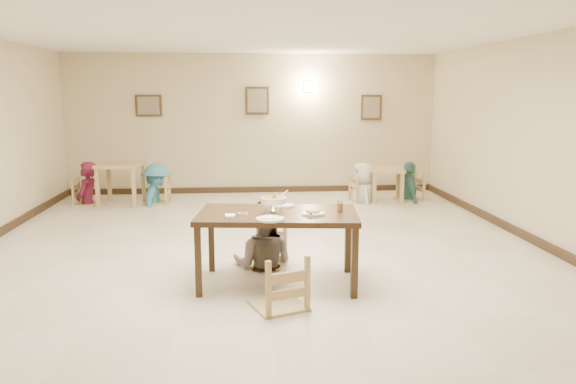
{
  "coord_description": "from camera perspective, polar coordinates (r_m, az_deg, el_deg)",
  "views": [
    {
      "loc": [
        -0.26,
        -7.26,
        2.17
      ],
      "look_at": [
        0.32,
        -0.34,
        0.94
      ],
      "focal_mm": 35.0,
      "sensor_mm": 36.0,
      "label": 1
    }
  ],
  "objects": [
    {
      "name": "picture_c",
      "position": [
        12.55,
        8.46,
        8.49
      ],
      "size": [
        0.45,
        0.04,
        0.55
      ],
      "color": "#3B2C16",
      "rests_on": "wall_back"
    },
    {
      "name": "picture_b",
      "position": [
        12.22,
        -3.16,
        9.24
      ],
      "size": [
        0.5,
        0.04,
        0.6
      ],
      "color": "#3B2C16",
      "rests_on": "wall_back"
    },
    {
      "name": "bg_diner_b",
      "position": [
        11.31,
        -13.31,
        2.85
      ],
      "size": [
        0.69,
        1.09,
        1.61
      ],
      "primitive_type": "imported",
      "rotation": [
        0.0,
        0.0,
        1.48
      ],
      "color": "teal",
      "rests_on": "floor"
    },
    {
      "name": "bg_diner_a",
      "position": [
        11.61,
        -19.91,
        2.9
      ],
      "size": [
        0.48,
        0.66,
        1.69
      ],
      "primitive_type": "imported",
      "rotation": [
        0.0,
        0.0,
        4.58
      ],
      "color": "#5B152C",
      "rests_on": "floor"
    },
    {
      "name": "bg_diner_c",
      "position": [
        11.38,
        7.67,
        2.96
      ],
      "size": [
        0.57,
        0.81,
        1.57
      ],
      "primitive_type": "imported",
      "rotation": [
        0.0,
        0.0,
        4.81
      ],
      "color": "silver",
      "rests_on": "floor"
    },
    {
      "name": "wall_back",
      "position": [
        12.28,
        -3.61,
        6.91
      ],
      "size": [
        10.0,
        0.0,
        10.0
      ],
      "primitive_type": "plane",
      "rotation": [
        1.57,
        0.0,
        0.0
      ],
      "color": "beige",
      "rests_on": "floor"
    },
    {
      "name": "fried_plate",
      "position": [
        6.23,
        2.6,
        -2.14
      ],
      "size": [
        0.26,
        0.26,
        0.06
      ],
      "color": "white",
      "rests_on": "main_table"
    },
    {
      "name": "rice_plate_far",
      "position": [
        6.67,
        -0.51,
        -1.36
      ],
      "size": [
        0.27,
        0.27,
        0.06
      ],
      "color": "white",
      "rests_on": "main_table"
    },
    {
      "name": "bg_diner_d",
      "position": [
        11.69,
        12.27,
        3.05
      ],
      "size": [
        0.41,
        0.94,
        1.58
      ],
      "primitive_type": "imported",
      "rotation": [
        0.0,
        0.0,
        1.6
      ],
      "color": "#3F7C6C",
      "rests_on": "floor"
    },
    {
      "name": "main_table",
      "position": [
        6.35,
        -1.05,
        -2.82
      ],
      "size": [
        1.89,
        1.19,
        0.84
      ],
      "rotation": [
        0.0,
        0.0,
        -0.11
      ],
      "color": "#3B2615",
      "rests_on": "floor"
    },
    {
      "name": "chair_near",
      "position": [
        5.71,
        -0.98,
        -6.54
      ],
      "size": [
        0.51,
        0.51,
        1.09
      ],
      "rotation": [
        0.0,
        0.0,
        3.49
      ],
      "color": "tan",
      "rests_on": "floor"
    },
    {
      "name": "chair_far",
      "position": [
        7.14,
        -2.2,
        -3.66
      ],
      "size": [
        0.45,
        0.45,
        0.96
      ],
      "rotation": [
        0.0,
        0.0,
        -0.36
      ],
      "color": "tan",
      "rests_on": "floor"
    },
    {
      "name": "wall_right",
      "position": [
        8.44,
        25.61,
        4.51
      ],
      "size": [
        0.0,
        10.0,
        10.0
      ],
      "primitive_type": "plane",
      "rotation": [
        1.57,
        0.0,
        -1.57
      ],
      "color": "beige",
      "rests_on": "floor"
    },
    {
      "name": "rice_plate_near",
      "position": [
        5.96,
        -1.84,
        -2.72
      ],
      "size": [
        0.3,
        0.3,
        0.07
      ],
      "color": "white",
      "rests_on": "main_table"
    },
    {
      "name": "floor",
      "position": [
        7.58,
        -2.65,
        -6.6
      ],
      "size": [
        10.0,
        10.0,
        0.0
      ],
      "primitive_type": "plane",
      "color": "beige",
      "rests_on": "ground"
    },
    {
      "name": "baseboard_back",
      "position": [
        12.41,
        -3.53,
        0.25
      ],
      "size": [
        8.0,
        0.06,
        0.12
      ],
      "primitive_type": "cube",
      "color": "#302113",
      "rests_on": "floor"
    },
    {
      "name": "ceiling",
      "position": [
        7.31,
        -2.85,
        16.55
      ],
      "size": [
        10.0,
        10.0,
        0.0
      ],
      "primitive_type": "plane",
      "color": "white",
      "rests_on": "wall_back"
    },
    {
      "name": "bg_chair_rr",
      "position": [
        11.72,
        12.22,
        1.82
      ],
      "size": [
        0.51,
        0.51,
        1.08
      ],
      "rotation": [
        0.0,
        0.0,
        -1.44
      ],
      "color": "tan",
      "rests_on": "floor"
    },
    {
      "name": "drink_glass",
      "position": [
        6.38,
        5.29,
        -1.48
      ],
      "size": [
        0.07,
        0.07,
        0.13
      ],
      "color": "white",
      "rests_on": "main_table"
    },
    {
      "name": "bg_table_right",
      "position": [
        11.53,
        10.0,
        1.73
      ],
      "size": [
        0.75,
        0.75,
        0.66
      ],
      "rotation": [
        0.0,
        0.0,
        -0.14
      ],
      "color": "tan",
      "rests_on": "floor"
    },
    {
      "name": "wall_front",
      "position": [
        2.37,
        1.75,
        -6.43
      ],
      "size": [
        10.0,
        0.0,
        10.0
      ],
      "primitive_type": "plane",
      "rotation": [
        -1.57,
        0.0,
        0.0
      ],
      "color": "beige",
      "rests_on": "floor"
    },
    {
      "name": "bg_table_left",
      "position": [
        11.42,
        -16.66,
        2.1
      ],
      "size": [
        0.88,
        0.88,
        0.81
      ],
      "rotation": [
        0.0,
        0.0,
        -0.09
      ],
      "color": "tan",
      "rests_on": "floor"
    },
    {
      "name": "bg_chair_rl",
      "position": [
        11.42,
        7.63,
        1.42
      ],
      "size": [
        0.45,
        0.45,
        0.95
      ],
      "rotation": [
        0.0,
        0.0,
        1.79
      ],
      "color": "tan",
      "rests_on": "floor"
    },
    {
      "name": "picture_a",
      "position": [
        12.37,
        -13.98,
        8.51
      ],
      "size": [
        0.55,
        0.04,
        0.45
      ],
      "color": "#3B2C16",
      "rests_on": "wall_back"
    },
    {
      "name": "baseboard_right",
      "position": [
        8.66,
        24.71,
        -4.99
      ],
      "size": [
        0.06,
        10.0,
        0.12
      ],
      "primitive_type": "cube",
      "color": "#302113",
      "rests_on": "floor"
    },
    {
      "name": "main_diner",
      "position": [
        7.01,
        -2.58,
        -0.97
      ],
      "size": [
        0.94,
        0.81,
        1.67
      ],
      "primitive_type": "imported",
      "rotation": [
        0.0,
        0.0,
        2.89
      ],
      "color": "gray",
      "rests_on": "floor"
    },
    {
      "name": "napkin_cutlery",
      "position": [
        6.13,
        -5.88,
        -2.43
      ],
      "size": [
        0.14,
        0.22,
        0.03
      ],
      "color": "white",
      "rests_on": "main_table"
    },
    {
      "name": "bg_chair_ll",
      "position": [
        11.66,
        -19.81,
        1.17
      ],
      "size": [
        0.46,
        0.46,
        0.98
      ],
      "rotation": [
        0.0,
        0.0,
        1.55
      ],
      "color": "tan",
      "rests_on": "floor"
    },
    {
      "name": "bg_chair_lr",
      "position": [
        11.35,
        -13.25,
        1.35
      ],
      "size": [
        0.48,
        0.48,
        1.01
      ],
      "rotation": [
        0.0,
        0.0,
        -1.63
      ],
      "color": "tan",
      "rests_on": "floor"
    },
    {
      "name": "chili_dish",
      "position": [
        6.26,
        -4.58,
        -2.18
      ],
      "size": [
        0.11,
        0.11,
        0.02
      ],
      "color": "white",
      "rests_on": "main_table"
    },
    {
      "name": "curry_warmer",
      "position": [
        6.26,
        -1.49,
        -0.87
      ],
      "size": [
        0.31,
        0.28,
        0.25
      ],
      "color": "silver",
      "rests_on": "main_table"
    },
    {
      "name": "wall_sconce",
      "position": [
        12.31,
        2.05,
        10.65
      ],
      "size": [
        0.16,
        0.05,
        0.22
      ],
      "primitive_type": "cube",
      "color": "#FFD88C",
      "rests_on": "wall_back"
    }
  ]
}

